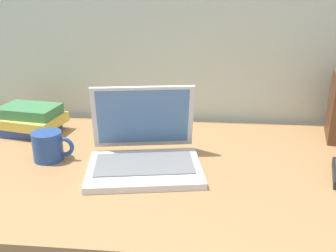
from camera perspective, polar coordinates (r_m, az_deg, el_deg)
name	(u,v)px	position (r m, az deg, el deg)	size (l,w,h in m)	color
desk	(189,171)	(1.09, 3.15, -6.77)	(1.60, 0.76, 0.03)	#A87A4C
laptop	(144,150)	(1.07, -3.63, -3.67)	(0.35, 0.31, 0.21)	silver
coffee_mug	(49,146)	(1.16, -17.51, -2.89)	(0.12, 0.09, 0.09)	#26478C
book_stack	(31,119)	(1.38, -19.94, 0.94)	(0.23, 0.20, 0.10)	#334C99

